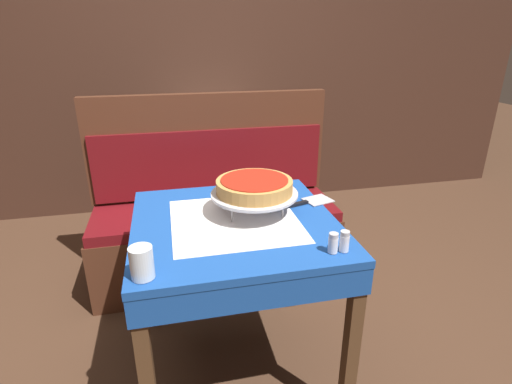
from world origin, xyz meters
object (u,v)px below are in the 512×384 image
at_px(deep_dish_pizza, 254,186).
at_px(salt_shaker, 333,243).
at_px(condiment_caddy, 229,125).
at_px(pizza_server, 303,203).
at_px(booth_bench, 216,227).
at_px(water_glass_near, 142,263).
at_px(pepper_shaker, 344,241).
at_px(dining_table_front, 235,240).
at_px(pizza_pan_stand, 254,195).
at_px(dining_table_rear, 217,145).

height_order(deep_dish_pizza, salt_shaker, deep_dish_pizza).
bearing_deg(condiment_caddy, pizza_server, -86.32).
height_order(booth_bench, water_glass_near, booth_bench).
relative_size(salt_shaker, pepper_shaker, 0.95).
relative_size(dining_table_front, condiment_caddy, 5.54).
distance_m(deep_dish_pizza, water_glass_near, 0.58).
bearing_deg(pizza_pan_stand, pepper_shaker, -57.71).
bearing_deg(condiment_caddy, dining_table_rear, -169.49).
distance_m(pizza_pan_stand, condiment_caddy, 1.52).
distance_m(booth_bench, salt_shaker, 1.22).
relative_size(water_glass_near, pepper_shaker, 1.38).
relative_size(pizza_server, water_glass_near, 3.08).
relative_size(booth_bench, pizza_server, 4.54).
height_order(dining_table_rear, booth_bench, booth_bench).
height_order(booth_bench, pizza_pan_stand, booth_bench).
height_order(dining_table_rear, pepper_shaker, pepper_shaker).
height_order(dining_table_front, pizza_pan_stand, pizza_pan_stand).
xyz_separation_m(pizza_server, salt_shaker, (-0.04, -0.42, 0.03)).
relative_size(dining_table_rear, water_glass_near, 7.26).
height_order(dining_table_rear, condiment_caddy, condiment_caddy).
bearing_deg(dining_table_rear, water_glass_near, -104.03).
relative_size(deep_dish_pizza, water_glass_near, 3.00).
relative_size(pizza_pan_stand, pizza_server, 1.12).
distance_m(pizza_server, condiment_caddy, 1.47).
height_order(water_glass_near, salt_shaker, water_glass_near).
bearing_deg(dining_table_front, pizza_pan_stand, 27.66).
distance_m(dining_table_front, salt_shaker, 0.45).
xyz_separation_m(booth_bench, salt_shaker, (0.27, -1.10, 0.45)).
height_order(pepper_shaker, condiment_caddy, condiment_caddy).
bearing_deg(pizza_server, pepper_shaker, -89.47).
height_order(pizza_pan_stand, condiment_caddy, condiment_caddy).
height_order(deep_dish_pizza, pepper_shaker, deep_dish_pizza).
distance_m(salt_shaker, pepper_shaker, 0.04).
xyz_separation_m(deep_dish_pizza, water_glass_near, (-0.43, -0.38, -0.07)).
xyz_separation_m(dining_table_rear, pizza_pan_stand, (-0.03, -1.50, 0.19)).
bearing_deg(water_glass_near, dining_table_rear, 75.97).
height_order(pizza_pan_stand, salt_shaker, pizza_pan_stand).
relative_size(dining_table_front, deep_dish_pizza, 2.59).
bearing_deg(pizza_pan_stand, booth_bench, 96.39).
xyz_separation_m(dining_table_rear, pepper_shaker, (0.20, -1.87, 0.14)).
distance_m(dining_table_rear, deep_dish_pizza, 1.52).
bearing_deg(deep_dish_pizza, pizza_server, 11.37).
relative_size(pepper_shaker, condiment_caddy, 0.52).
xyz_separation_m(dining_table_front, deep_dish_pizza, (0.09, 0.05, 0.21)).
height_order(dining_table_front, dining_table_rear, dining_table_rear).
bearing_deg(pizza_pan_stand, salt_shaker, -62.48).
bearing_deg(condiment_caddy, water_glass_near, -106.70).
bearing_deg(pizza_server, dining_table_front, -163.65).
bearing_deg(salt_shaker, water_glass_near, -178.85).
bearing_deg(salt_shaker, deep_dish_pizza, 117.52).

